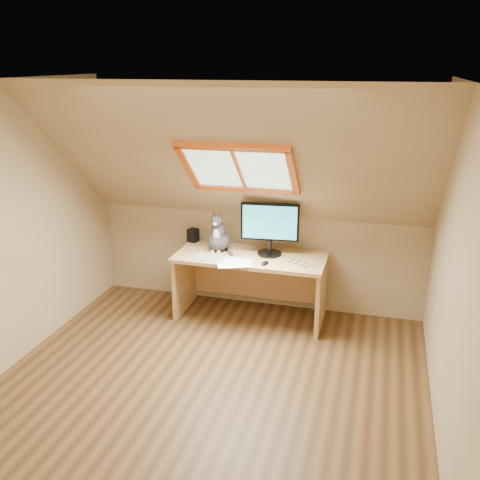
% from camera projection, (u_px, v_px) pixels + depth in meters
% --- Properties ---
extents(ground, '(3.50, 3.50, 0.00)m').
position_uv_depth(ground, '(205.00, 392.00, 4.30)').
color(ground, brown).
rests_on(ground, ground).
extents(room_shell, '(3.52, 3.52, 2.41)m').
position_uv_depth(room_shell, '(196.00, 225.00, 3.76)').
color(room_shell, tan).
rests_on(room_shell, ground).
extents(desk, '(1.50, 0.66, 0.68)m').
position_uv_depth(desk, '(252.00, 273.00, 5.46)').
color(desk, tan).
rests_on(desk, ground).
extents(monitor, '(0.58, 0.24, 0.53)m').
position_uv_depth(monitor, '(270.00, 226.00, 5.25)').
color(monitor, black).
rests_on(monitor, desk).
extents(cat, '(0.24, 0.28, 0.42)m').
position_uv_depth(cat, '(219.00, 237.00, 5.42)').
color(cat, '#3A3633').
rests_on(cat, desk).
extents(desk_speaker, '(0.12, 0.12, 0.14)m').
position_uv_depth(desk_speaker, '(193.00, 235.00, 5.72)').
color(desk_speaker, black).
rests_on(desk_speaker, desk).
extents(graphics_tablet, '(0.32, 0.25, 0.01)m').
position_uv_depth(graphics_tablet, '(211.00, 257.00, 5.26)').
color(graphics_tablet, '#B2B2B7').
rests_on(graphics_tablet, desk).
extents(mouse, '(0.09, 0.11, 0.03)m').
position_uv_depth(mouse, '(265.00, 263.00, 5.09)').
color(mouse, black).
rests_on(mouse, desk).
extents(papers, '(0.35, 0.30, 0.01)m').
position_uv_depth(papers, '(232.00, 263.00, 5.12)').
color(papers, white).
rests_on(papers, desk).
extents(cables, '(0.51, 0.26, 0.01)m').
position_uv_depth(cables, '(290.00, 263.00, 5.12)').
color(cables, silver).
rests_on(cables, desk).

